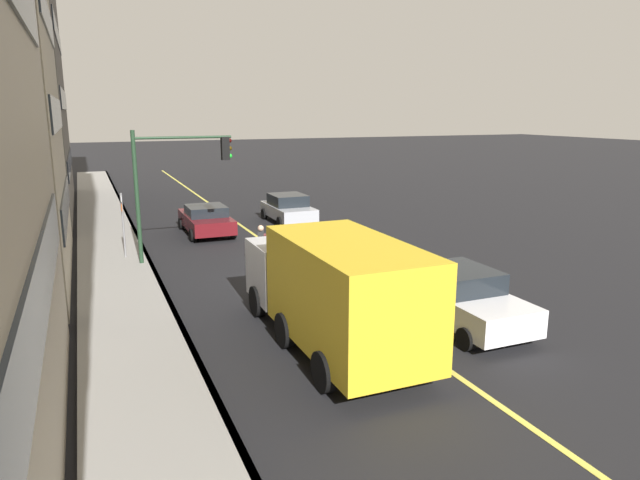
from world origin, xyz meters
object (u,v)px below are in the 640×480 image
(car_white, at_px, (462,297))
(traffic_light_mast, at_px, (176,173))
(car_maroon, at_px, (206,219))
(pedestrian_with_backpack, at_px, (262,244))
(car_silver, at_px, (288,208))
(truck_yellow, at_px, (334,288))
(street_sign_post, at_px, (123,221))

(car_white, height_order, traffic_light_mast, traffic_light_mast)
(car_maroon, bearing_deg, traffic_light_mast, 157.75)
(car_white, distance_m, pedestrian_with_backpack, 8.42)
(car_silver, xyz_separation_m, traffic_light_mast, (-6.29, 6.75, 2.80))
(car_silver, distance_m, truck_yellow, 16.77)
(truck_yellow, relative_size, traffic_light_mast, 1.40)
(truck_yellow, xyz_separation_m, traffic_light_mast, (9.84, 2.24, 2.01))
(car_maroon, bearing_deg, pedestrian_with_backpack, -175.01)
(truck_yellow, bearing_deg, car_silver, -15.63)
(pedestrian_with_backpack, bearing_deg, street_sign_post, 54.24)
(car_silver, distance_m, pedestrian_with_backpack, 9.39)
(pedestrian_with_backpack, height_order, traffic_light_mast, traffic_light_mast)
(traffic_light_mast, bearing_deg, car_maroon, -22.25)
(car_white, xyz_separation_m, truck_yellow, (0.01, 3.90, 0.75))
(car_maroon, xyz_separation_m, truck_yellow, (-14.88, -0.18, 0.83))
(car_silver, xyz_separation_m, street_sign_post, (-5.09, 8.74, 0.84))
(truck_yellow, xyz_separation_m, street_sign_post, (11.04, 4.23, 0.05))
(car_white, relative_size, traffic_light_mast, 0.83)
(car_white, bearing_deg, street_sign_post, 36.32)
(truck_yellow, xyz_separation_m, pedestrian_with_backpack, (7.67, -0.45, -0.56))
(car_silver, bearing_deg, car_white, 177.82)
(pedestrian_with_backpack, xyz_separation_m, street_sign_post, (3.37, 4.68, 0.61))
(car_white, height_order, street_sign_post, street_sign_post)
(car_maroon, xyz_separation_m, street_sign_post, (-3.84, 4.05, 0.89))
(truck_yellow, bearing_deg, car_maroon, 0.68)
(car_silver, relative_size, truck_yellow, 0.57)
(car_white, xyz_separation_m, car_silver, (16.14, -0.62, -0.04))
(traffic_light_mast, xyz_separation_m, street_sign_post, (1.20, 1.99, -1.96))
(truck_yellow, height_order, street_sign_post, truck_yellow)
(car_white, bearing_deg, car_maroon, 15.30)
(car_silver, distance_m, street_sign_post, 10.15)
(car_white, distance_m, truck_yellow, 3.97)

